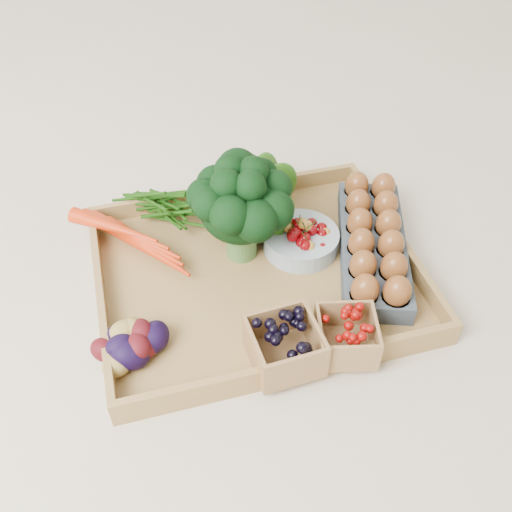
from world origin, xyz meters
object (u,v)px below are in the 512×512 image
object	(u,v)px
broccoli	(241,224)
egg_carton	(372,247)
tray	(256,277)
cherry_bowl	(301,240)

from	to	relation	value
broccoli	egg_carton	bearing A→B (deg)	-16.21
tray	cherry_bowl	size ratio (longest dim) A/B	3.96
tray	broccoli	bearing A→B (deg)	101.06
cherry_bowl	egg_carton	world-z (taller)	egg_carton
broccoli	tray	bearing A→B (deg)	-78.94
tray	cherry_bowl	world-z (taller)	cherry_bowl
tray	broccoli	distance (m)	0.10
tray	broccoli	world-z (taller)	broccoli
tray	broccoli	xyz separation A→B (m)	(-0.01, 0.06, 0.08)
broccoli	cherry_bowl	world-z (taller)	broccoli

